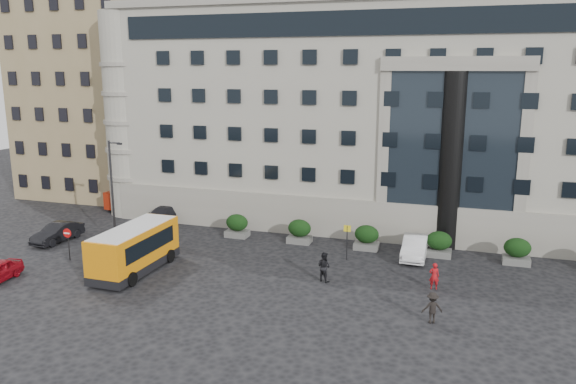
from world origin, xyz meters
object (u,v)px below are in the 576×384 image
street_lamp (113,189)px  parked_car_d (187,205)px  no_entry_sign (68,238)px  pedestrian_b (324,267)px  pedestrian_a (434,276)px  hedge_c (367,237)px  white_taxi (415,247)px  minibus (135,247)px  parked_car_b (58,233)px  parked_car_c (163,216)px  pedestrian_c (432,308)px  hedge_e (517,251)px  bus_stop_sign (347,236)px  hedge_d (439,244)px  hedge_b (299,231)px  red_truck (131,194)px

street_lamp → parked_car_d: street_lamp is taller
no_entry_sign → pedestrian_b: no_entry_sign is taller
parked_car_d → pedestrian_a: (23.17, -12.20, 0.18)m
hedge_c → parked_car_d: 18.83m
street_lamp → parked_car_d: 11.26m
white_taxi → pedestrian_a: pedestrian_a is taller
hedge_c → pedestrian_b: 7.29m
street_lamp → minibus: 6.96m
street_lamp → parked_car_b: bearing=-172.2°
parked_car_d → white_taxi: (21.50, -6.63, 0.11)m
no_entry_sign → parked_car_d: (1.50, 14.66, -0.99)m
parked_car_c → pedestrian_c: (23.37, -12.56, 0.10)m
white_taxi → hedge_e: bearing=6.5°
parked_car_c → pedestrian_a: (23.17, -7.75, 0.09)m
bus_stop_sign → no_entry_sign: bus_stop_sign is taller
hedge_d → pedestrian_b: bearing=-133.0°
hedge_b → no_entry_sign: bearing=-148.1°
red_truck → parked_car_c: red_truck is taller
parked_car_c → no_entry_sign: bearing=-96.1°
hedge_d → pedestrian_a: bearing=-89.4°
hedge_c → hedge_b: bearing=180.0°
no_entry_sign → pedestrian_a: bearing=5.7°
red_truck → pedestrian_b: bearing=-22.7°
street_lamp → parked_car_c: (0.44, 6.18, -3.62)m
hedge_c → pedestrian_c: hedge_c is taller
red_truck → parked_car_c: bearing=-29.1°
hedge_d → red_truck: red_truck is taller
pedestrian_b → pedestrian_c: (6.92, -4.04, -0.10)m
street_lamp → white_taxi: (21.94, 4.00, -3.59)m
no_entry_sign → white_taxi: 24.38m
hedge_e → hedge_b: bearing=180.0°
bus_stop_sign → parked_car_d: size_ratio=0.53×
bus_stop_sign → red_truck: 24.50m
parked_car_b → white_taxi: white_taxi is taller
hedge_d → minibus: (-18.96, -9.30, 0.74)m
no_entry_sign → hedge_b: bearing=31.9°
minibus → pedestrian_b: size_ratio=3.82×
street_lamp → minibus: bearing=-44.4°
hedge_b → parked_car_b: bearing=-163.1°
bus_stop_sign → pedestrian_b: 4.44m
white_taxi → pedestrian_c: 10.55m
hedge_c → hedge_e: bearing=0.0°
pedestrian_a → pedestrian_b: bearing=-3.4°
no_entry_sign → white_taxi: (23.00, 8.04, -0.88)m
white_taxi → pedestrian_a: (1.67, -5.57, 0.06)m
bus_stop_sign → pedestrian_b: (-0.55, -4.34, -0.78)m
parked_car_d → pedestrian_a: size_ratio=2.84×
hedge_b → parked_car_c: 12.78m
no_entry_sign → pedestrian_c: 24.99m
hedge_d → street_lamp: 24.27m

